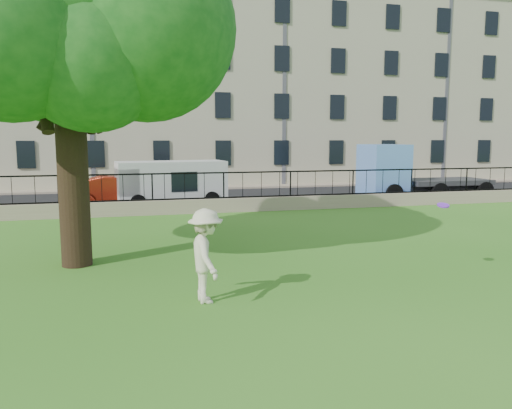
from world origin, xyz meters
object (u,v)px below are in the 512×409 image
object	(u,v)px
man	(206,256)
red_sedan	(117,191)
frisbee	(443,205)
white_van	(171,183)
blue_truck	(424,171)
tree	(59,7)

from	to	relation	value
man	red_sedan	distance (m)	14.77
frisbee	white_van	distance (m)	14.71
man	frisbee	distance (m)	5.52
frisbee	white_van	bearing A→B (deg)	109.70
frisbee	white_van	xyz separation A→B (m)	(-4.95, 13.83, -0.63)
man	blue_truck	distance (m)	19.55
white_van	blue_truck	xyz separation A→B (m)	(13.20, -0.27, 0.37)
white_van	blue_truck	distance (m)	13.21
tree	frisbee	size ratio (longest dim) A/B	35.22
frisbee	man	bearing A→B (deg)	-176.10
tree	man	bearing A→B (deg)	-51.98
frisbee	red_sedan	bearing A→B (deg)	117.59
red_sedan	white_van	bearing A→B (deg)	-102.71
frisbee	tree	bearing A→B (deg)	158.41
blue_truck	red_sedan	bearing A→B (deg)	177.70
frisbee	red_sedan	distance (m)	16.12
white_van	man	bearing A→B (deg)	-98.82
blue_truck	tree	bearing A→B (deg)	-147.94
red_sedan	blue_truck	xyz separation A→B (m)	(15.70, -0.70, 0.72)
man	white_van	size ratio (longest dim) A/B	0.37
tree	white_van	distance (m)	12.23
tree	blue_truck	distance (m)	20.09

